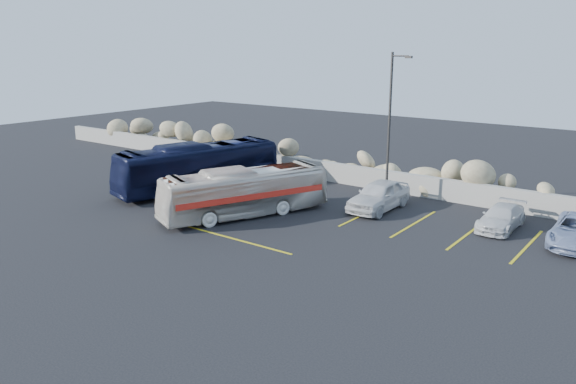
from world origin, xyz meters
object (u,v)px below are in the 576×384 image
Objects in this scene: vintage_bus at (245,192)px; car_c at (501,218)px; lamppost at (390,124)px; tour_coach at (198,167)px; car_a at (379,195)px.

vintage_bus is 12.35m from car_c.
lamppost reaches higher than car_c.
tour_coach is at bearing -179.06° from vintage_bus.
lamppost is 0.80× the size of tour_coach.
tour_coach is at bearing -168.55° from car_c.
car_c is (6.08, 0.59, -0.22)m from car_a.
vintage_bus is 6.05m from tour_coach.
lamppost is 7.36m from car_c.
car_c is at bearing 6.06° from car_a.
vintage_bus is at bearing -134.15° from car_a.
car_a is at bearing -174.12° from car_c.
lamppost is at bearing 173.65° from car_c.
vintage_bus is 7.01m from car_a.
lamppost is 1.79× the size of car_a.
vintage_bus is at bearing -152.84° from car_c.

